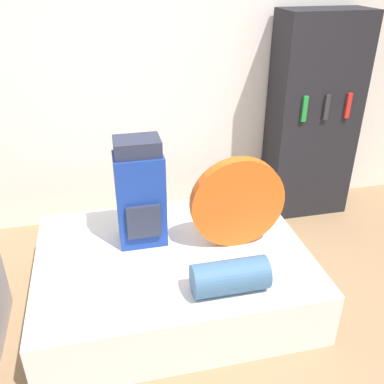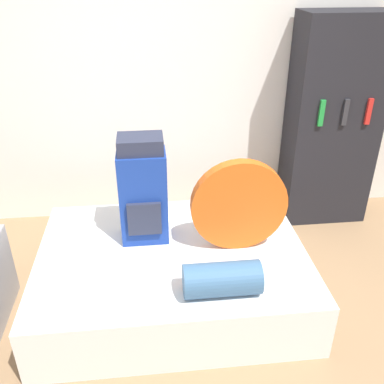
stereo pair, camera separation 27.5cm
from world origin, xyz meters
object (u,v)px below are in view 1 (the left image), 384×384
(sleeping_roll, at_px, (230,277))
(bookshelf, at_px, (313,118))
(tent_bag, at_px, (237,203))
(backpack, at_px, (140,194))

(sleeping_roll, relative_size, bookshelf, 0.25)
(tent_bag, relative_size, bookshelf, 0.36)
(sleeping_roll, height_order, bookshelf, bookshelf)
(bookshelf, bearing_deg, sleeping_roll, -129.71)
(tent_bag, height_order, sleeping_roll, tent_bag)
(backpack, height_order, bookshelf, bookshelf)
(backpack, xyz_separation_m, tent_bag, (0.63, -0.18, -0.05))
(sleeping_roll, bearing_deg, backpack, 124.43)
(backpack, xyz_separation_m, bookshelf, (1.66, 0.81, 0.14))
(sleeping_roll, bearing_deg, tent_bag, 68.08)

